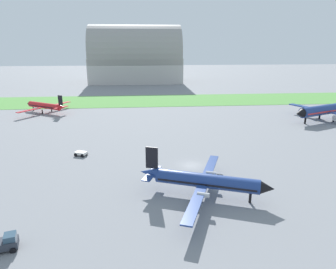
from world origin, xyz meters
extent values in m
plane|color=gray|center=(0.00, 0.00, 0.00)|extent=(600.00, 600.00, 0.00)
cube|color=#549342|center=(0.00, 73.10, 0.04)|extent=(360.00, 28.00, 0.08)
cylinder|color=navy|center=(47.28, 32.72, 3.53)|extent=(19.94, 10.71, 3.10)
cone|color=black|center=(36.87, 28.36, 3.53)|extent=(3.78, 3.90, 3.04)
cube|color=red|center=(47.28, 32.72, 3.29)|extent=(18.92, 10.34, 0.43)
cube|color=navy|center=(45.19, 39.18, 2.98)|extent=(7.06, 13.25, 0.31)
cylinder|color=#B7BABF|center=(46.13, 36.93, 1.87)|extent=(3.78, 2.88, 1.71)
cylinder|color=black|center=(39.48, 29.45, 0.99)|extent=(0.56, 0.56, 1.98)
cylinder|color=black|center=(49.53, 31.02, 0.99)|extent=(0.56, 0.56, 1.98)
cylinder|color=black|center=(47.64, 35.51, 0.99)|extent=(0.56, 0.56, 1.98)
cylinder|color=navy|center=(0.19, -13.01, 2.68)|extent=(15.82, 7.93, 2.24)
cone|color=black|center=(8.52, -16.26, 2.68)|extent=(2.88, 2.85, 2.19)
cone|color=navy|center=(-8.56, -9.60, 2.96)|extent=(3.65, 3.01, 2.01)
cube|color=black|center=(0.19, -13.01, 2.52)|extent=(15.00, 7.65, 0.31)
cube|color=navy|center=(2.01, -7.12, 2.29)|extent=(5.93, 12.03, 0.22)
cube|color=navy|center=(-2.46, -18.58, 2.29)|extent=(5.93, 12.03, 0.22)
cylinder|color=#B7BABF|center=(1.78, -9.41, 2.29)|extent=(1.93, 1.32, 0.72)
cylinder|color=#B7BABF|center=(-1.07, -16.75, 2.29)|extent=(1.93, 1.32, 0.72)
cube|color=black|center=(-8.15, -9.77, 5.59)|extent=(1.97, 0.98, 3.58)
cube|color=navy|center=(-7.58, -8.31, 2.91)|extent=(2.39, 3.40, 0.18)
cube|color=navy|center=(-8.72, -11.22, 2.91)|extent=(2.39, 3.40, 0.18)
cylinder|color=black|center=(6.44, -15.45, 0.78)|extent=(0.40, 0.40, 1.57)
cylinder|color=black|center=(-0.05, -10.55, 0.78)|extent=(0.40, 0.40, 1.57)
cylinder|color=black|center=(-1.66, -14.67, 0.78)|extent=(0.40, 0.40, 1.57)
cylinder|color=red|center=(-43.25, 53.10, 2.43)|extent=(13.24, 9.77, 2.02)
cone|color=black|center=(-49.98, 57.59, 2.43)|extent=(2.78, 2.77, 1.98)
cone|color=red|center=(-36.18, 48.38, 2.68)|extent=(3.37, 3.09, 1.82)
cube|color=black|center=(-43.25, 53.10, 2.28)|extent=(12.59, 9.35, 0.28)
cube|color=red|center=(-46.00, 48.24, 2.07)|extent=(7.35, 10.04, 0.20)
cube|color=red|center=(-39.82, 57.50, 2.07)|extent=(7.35, 10.04, 0.20)
cylinder|color=#B7BABF|center=(-45.36, 50.22, 2.07)|extent=(1.71, 1.44, 0.65)
cylinder|color=#B7BABF|center=(-41.40, 56.15, 2.07)|extent=(1.71, 1.44, 0.65)
cube|color=black|center=(-36.51, 48.61, 5.06)|extent=(1.65, 1.21, 3.24)
cube|color=red|center=(-37.30, 47.43, 2.63)|extent=(2.58, 3.03, 0.16)
cube|color=red|center=(-35.73, 49.78, 2.63)|extent=(2.58, 3.03, 0.16)
cylinder|color=black|center=(-48.29, 56.46, 0.71)|extent=(0.36, 0.36, 1.42)
cylinder|color=black|center=(-43.52, 50.87, 0.71)|extent=(0.36, 0.36, 1.42)
cylinder|color=black|center=(-41.29, 54.20, 0.71)|extent=(0.36, 0.36, 1.42)
cube|color=#2D333D|center=(-26.22, -23.84, 0.80)|extent=(3.94, 2.66, 0.90)
cube|color=#334C60|center=(-25.25, -23.59, 1.60)|extent=(1.64, 1.79, 0.70)
cylinder|color=black|center=(-25.23, -22.65, 0.35)|extent=(0.74, 0.42, 0.70)
cylinder|color=black|center=(-24.77, -24.39, 0.35)|extent=(0.74, 0.42, 0.70)
cube|color=white|center=(-22.79, 7.57, 0.62)|extent=(2.80, 2.33, 0.55)
cylinder|color=black|center=(-23.86, 7.21, 0.35)|extent=(0.74, 0.51, 0.70)
cylinder|color=black|center=(-23.27, 8.59, 0.35)|extent=(0.74, 0.51, 0.70)
cylinder|color=black|center=(-22.32, 6.55, 0.35)|extent=(0.74, 0.51, 0.70)
cylinder|color=black|center=(-21.73, 7.93, 0.35)|extent=(0.74, 0.51, 0.70)
cube|color=#BCB7B2|center=(-12.06, 140.78, 7.47)|extent=(55.80, 29.98, 14.95)
cylinder|color=gray|center=(-12.06, 140.78, 17.94)|extent=(54.69, 32.98, 32.98)
camera|label=1|loc=(-9.71, -55.81, 23.09)|focal=32.74mm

